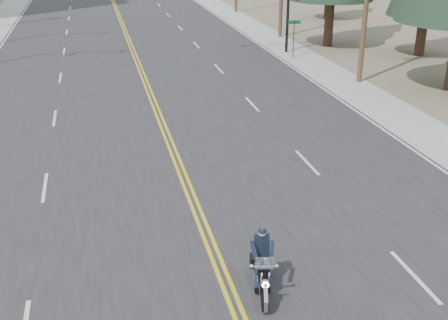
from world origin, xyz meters
The scene contains 2 objects.
street_sign centered at (10.80, 30.00, 1.80)m, with size 0.90×0.06×2.62m.
motorcyclist centered at (0.83, 4.36, 0.84)m, with size 0.92×2.14×1.67m, color black, non-canonical shape.
Camera 1 is at (-2.86, -7.15, 8.75)m, focal length 45.00 mm.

